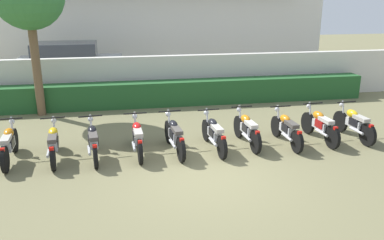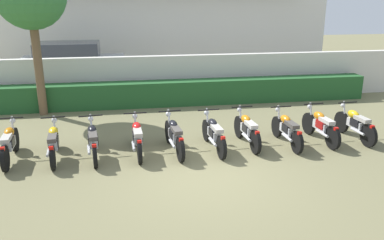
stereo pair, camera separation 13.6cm
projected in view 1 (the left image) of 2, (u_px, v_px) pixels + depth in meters
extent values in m
plane|color=olive|center=(207.00, 176.00, 9.06)|extent=(60.00, 60.00, 0.00)
cube|color=silver|center=(169.00, 78.00, 15.24)|extent=(18.38, 0.30, 1.72)
cube|color=#235628|center=(172.00, 93.00, 14.71)|extent=(14.70, 0.70, 0.89)
cube|color=#9EA3A8|center=(71.00, 69.00, 17.89)|extent=(4.51, 1.86, 1.00)
cube|color=#2D333D|center=(65.00, 50.00, 17.60)|extent=(2.71, 1.71, 0.65)
cylinder|color=black|center=(108.00, 72.00, 19.15)|extent=(0.68, 0.22, 0.68)
cylinder|color=black|center=(107.00, 80.00, 17.41)|extent=(0.68, 0.22, 0.68)
cylinder|color=black|center=(39.00, 75.00, 18.60)|extent=(0.68, 0.22, 0.68)
cylinder|color=black|center=(31.00, 83.00, 16.87)|extent=(0.68, 0.22, 0.68)
cylinder|color=brown|center=(37.00, 69.00, 13.14)|extent=(0.28, 0.28, 3.15)
cylinder|color=black|center=(14.00, 140.00, 10.35)|extent=(0.13, 0.63, 0.63)
cylinder|color=black|center=(5.00, 160.00, 9.15)|extent=(0.13, 0.63, 0.63)
cube|color=silver|center=(9.00, 144.00, 9.66)|extent=(0.24, 0.61, 0.22)
ellipsoid|color=orange|center=(9.00, 133.00, 9.75)|extent=(0.25, 0.45, 0.22)
cube|color=#B2ADA3|center=(6.00, 139.00, 9.38)|extent=(0.23, 0.53, 0.10)
cube|color=red|center=(2.00, 150.00, 8.97)|extent=(0.11, 0.09, 0.08)
cylinder|color=silver|center=(12.00, 130.00, 10.17)|extent=(0.06, 0.23, 0.65)
cylinder|color=black|center=(10.00, 119.00, 9.99)|extent=(0.60, 0.08, 0.04)
sphere|color=silver|center=(12.00, 122.00, 10.22)|extent=(0.14, 0.14, 0.14)
cylinder|color=silver|center=(2.00, 154.00, 9.44)|extent=(0.11, 0.55, 0.07)
cube|color=black|center=(8.00, 143.00, 9.60)|extent=(0.26, 0.38, 0.20)
cylinder|color=black|center=(56.00, 139.00, 10.49)|extent=(0.14, 0.58, 0.58)
cylinder|color=black|center=(53.00, 159.00, 9.26)|extent=(0.14, 0.58, 0.58)
cube|color=silver|center=(54.00, 143.00, 9.79)|extent=(0.25, 0.62, 0.22)
ellipsoid|color=yellow|center=(53.00, 132.00, 9.87)|extent=(0.26, 0.46, 0.22)
cube|color=#4C4742|center=(52.00, 138.00, 9.51)|extent=(0.25, 0.54, 0.10)
cube|color=red|center=(51.00, 149.00, 9.08)|extent=(0.11, 0.09, 0.08)
cylinder|color=silver|center=(54.00, 129.00, 10.32)|extent=(0.07, 0.23, 0.65)
cylinder|color=black|center=(53.00, 118.00, 10.14)|extent=(0.60, 0.09, 0.04)
sphere|color=silver|center=(54.00, 121.00, 10.36)|extent=(0.14, 0.14, 0.14)
cylinder|color=silver|center=(48.00, 153.00, 9.56)|extent=(0.12, 0.55, 0.07)
cube|color=black|center=(53.00, 142.00, 9.72)|extent=(0.27, 0.38, 0.20)
cylinder|color=black|center=(92.00, 137.00, 10.61)|extent=(0.16, 0.59, 0.59)
cylinder|color=black|center=(95.00, 156.00, 9.39)|extent=(0.16, 0.59, 0.59)
cube|color=silver|center=(93.00, 141.00, 9.91)|extent=(0.27, 0.62, 0.22)
ellipsoid|color=black|center=(92.00, 130.00, 10.00)|extent=(0.27, 0.46, 0.22)
cube|color=#4C4742|center=(93.00, 136.00, 9.64)|extent=(0.26, 0.54, 0.10)
cube|color=red|center=(95.00, 146.00, 9.22)|extent=(0.11, 0.09, 0.08)
cylinder|color=silver|center=(91.00, 127.00, 10.44)|extent=(0.08, 0.23, 0.65)
cylinder|color=black|center=(90.00, 116.00, 10.26)|extent=(0.60, 0.10, 0.04)
sphere|color=silver|center=(90.00, 119.00, 10.48)|extent=(0.14, 0.14, 0.14)
cylinder|color=silver|center=(89.00, 150.00, 9.69)|extent=(0.13, 0.55, 0.07)
cube|color=black|center=(93.00, 140.00, 9.85)|extent=(0.28, 0.39, 0.20)
cylinder|color=black|center=(136.00, 134.00, 10.84)|extent=(0.11, 0.60, 0.60)
cylinder|color=black|center=(140.00, 152.00, 9.63)|extent=(0.11, 0.60, 0.60)
cube|color=silver|center=(138.00, 138.00, 10.14)|extent=(0.22, 0.61, 0.22)
ellipsoid|color=red|center=(137.00, 127.00, 10.23)|extent=(0.24, 0.45, 0.22)
cube|color=#B2ADA3|center=(138.00, 133.00, 9.87)|extent=(0.22, 0.53, 0.10)
cube|color=red|center=(140.00, 142.00, 9.46)|extent=(0.10, 0.08, 0.08)
cylinder|color=silver|center=(135.00, 124.00, 10.66)|extent=(0.06, 0.23, 0.65)
cylinder|color=black|center=(135.00, 113.00, 10.48)|extent=(0.60, 0.06, 0.04)
sphere|color=silver|center=(135.00, 116.00, 10.70)|extent=(0.14, 0.14, 0.14)
cylinder|color=silver|center=(134.00, 146.00, 9.92)|extent=(0.09, 0.55, 0.07)
cube|color=black|center=(138.00, 136.00, 10.08)|extent=(0.25, 0.37, 0.20)
cylinder|color=black|center=(169.00, 132.00, 10.98)|extent=(0.15, 0.63, 0.63)
cylinder|color=black|center=(181.00, 149.00, 9.75)|extent=(0.15, 0.63, 0.63)
cube|color=silver|center=(175.00, 135.00, 10.27)|extent=(0.26, 0.62, 0.22)
ellipsoid|color=black|center=(173.00, 125.00, 10.36)|extent=(0.26, 0.46, 0.22)
cube|color=#4C4742|center=(177.00, 130.00, 10.00)|extent=(0.25, 0.54, 0.10)
cube|color=red|center=(182.00, 140.00, 9.57)|extent=(0.11, 0.09, 0.08)
cylinder|color=silver|center=(169.00, 122.00, 10.81)|extent=(0.07, 0.23, 0.65)
cylinder|color=black|center=(170.00, 111.00, 10.63)|extent=(0.60, 0.10, 0.04)
sphere|color=silver|center=(168.00, 114.00, 10.85)|extent=(0.14, 0.14, 0.14)
cylinder|color=silver|center=(173.00, 144.00, 10.05)|extent=(0.13, 0.55, 0.07)
cube|color=black|center=(175.00, 134.00, 10.21)|extent=(0.28, 0.38, 0.20)
cylinder|color=black|center=(206.00, 130.00, 11.16)|extent=(0.14, 0.61, 0.60)
cylinder|color=black|center=(222.00, 147.00, 9.92)|extent=(0.14, 0.61, 0.60)
cube|color=silver|center=(214.00, 133.00, 10.45)|extent=(0.25, 0.61, 0.22)
ellipsoid|color=black|center=(213.00, 123.00, 10.54)|extent=(0.25, 0.46, 0.22)
cube|color=#B2ADA3|center=(217.00, 129.00, 10.17)|extent=(0.24, 0.53, 0.10)
cube|color=red|center=(224.00, 138.00, 9.74)|extent=(0.11, 0.09, 0.08)
cylinder|color=silver|center=(207.00, 120.00, 10.98)|extent=(0.07, 0.23, 0.65)
cylinder|color=black|center=(209.00, 110.00, 10.80)|extent=(0.60, 0.08, 0.04)
sphere|color=silver|center=(206.00, 113.00, 11.03)|extent=(0.14, 0.14, 0.14)
cylinder|color=silver|center=(213.00, 142.00, 10.23)|extent=(0.11, 0.55, 0.07)
cube|color=black|center=(215.00, 132.00, 10.39)|extent=(0.27, 0.38, 0.20)
cylinder|color=black|center=(239.00, 127.00, 11.42)|extent=(0.13, 0.63, 0.62)
cylinder|color=black|center=(255.00, 142.00, 10.26)|extent=(0.13, 0.63, 0.62)
cube|color=silver|center=(248.00, 129.00, 10.75)|extent=(0.24, 0.61, 0.22)
ellipsoid|color=orange|center=(246.00, 119.00, 10.83)|extent=(0.25, 0.45, 0.22)
cube|color=beige|center=(251.00, 124.00, 10.47)|extent=(0.23, 0.53, 0.10)
cube|color=red|center=(258.00, 133.00, 10.08)|extent=(0.10, 0.09, 0.08)
cylinder|color=silver|center=(240.00, 117.00, 11.24)|extent=(0.06, 0.23, 0.65)
cylinder|color=black|center=(242.00, 107.00, 11.06)|extent=(0.60, 0.07, 0.04)
sphere|color=silver|center=(239.00, 110.00, 11.29)|extent=(0.14, 0.14, 0.14)
cylinder|color=silver|center=(247.00, 137.00, 10.53)|extent=(0.10, 0.55, 0.07)
cube|color=black|center=(248.00, 128.00, 10.68)|extent=(0.26, 0.37, 0.20)
cylinder|color=black|center=(276.00, 126.00, 11.50)|extent=(0.11, 0.60, 0.59)
cylinder|color=black|center=(297.00, 142.00, 10.29)|extent=(0.11, 0.60, 0.59)
cube|color=silver|center=(287.00, 129.00, 10.80)|extent=(0.22, 0.61, 0.22)
ellipsoid|color=orange|center=(285.00, 119.00, 10.89)|extent=(0.24, 0.45, 0.22)
cube|color=#4C4742|center=(292.00, 124.00, 10.52)|extent=(0.22, 0.53, 0.10)
cube|color=red|center=(300.00, 133.00, 10.11)|extent=(0.10, 0.08, 0.08)
cylinder|color=silver|center=(278.00, 117.00, 11.32)|extent=(0.06, 0.23, 0.65)
cylinder|color=black|center=(280.00, 106.00, 11.14)|extent=(0.60, 0.06, 0.04)
sphere|color=silver|center=(277.00, 109.00, 11.36)|extent=(0.14, 0.14, 0.14)
cylinder|color=silver|center=(287.00, 137.00, 10.58)|extent=(0.09, 0.55, 0.07)
cube|color=black|center=(288.00, 128.00, 10.74)|extent=(0.25, 0.37, 0.20)
cylinder|color=black|center=(308.00, 123.00, 11.74)|extent=(0.13, 0.64, 0.63)
cylinder|color=black|center=(332.00, 137.00, 10.57)|extent=(0.13, 0.64, 0.63)
cube|color=silver|center=(321.00, 125.00, 11.06)|extent=(0.24, 0.61, 0.22)
ellipsoid|color=orange|center=(318.00, 115.00, 11.15)|extent=(0.25, 0.45, 0.22)
cube|color=beige|center=(326.00, 120.00, 10.79)|extent=(0.24, 0.53, 0.10)
cube|color=red|center=(336.00, 128.00, 10.39)|extent=(0.11, 0.09, 0.08)
cylinder|color=silver|center=(310.00, 113.00, 11.56)|extent=(0.07, 0.23, 0.65)
cylinder|color=black|center=(313.00, 103.00, 11.38)|extent=(0.60, 0.08, 0.04)
sphere|color=silver|center=(309.00, 106.00, 11.61)|extent=(0.14, 0.14, 0.14)
cylinder|color=silver|center=(321.00, 133.00, 10.84)|extent=(0.11, 0.55, 0.07)
cube|color=#A51414|center=(322.00, 124.00, 11.00)|extent=(0.27, 0.38, 0.20)
cylinder|color=black|center=(340.00, 121.00, 11.89)|extent=(0.14, 0.63, 0.63)
cylinder|color=black|center=(368.00, 135.00, 10.76)|extent=(0.14, 0.63, 0.63)
cube|color=silver|center=(355.00, 123.00, 11.23)|extent=(0.25, 0.61, 0.22)
ellipsoid|color=yellow|center=(352.00, 114.00, 11.32)|extent=(0.25, 0.46, 0.22)
cube|color=#B2ADA3|center=(361.00, 118.00, 10.96)|extent=(0.24, 0.53, 0.10)
cube|color=red|center=(371.00, 126.00, 10.58)|extent=(0.11, 0.09, 0.08)
cylinder|color=silver|center=(343.00, 112.00, 11.71)|extent=(0.07, 0.23, 0.65)
cylinder|color=black|center=(346.00, 102.00, 11.53)|extent=(0.60, 0.08, 0.04)
sphere|color=silver|center=(342.00, 105.00, 11.76)|extent=(0.14, 0.14, 0.14)
cylinder|color=silver|center=(356.00, 131.00, 11.01)|extent=(0.11, 0.55, 0.07)
cube|color=black|center=(356.00, 122.00, 11.17)|extent=(0.27, 0.38, 0.20)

